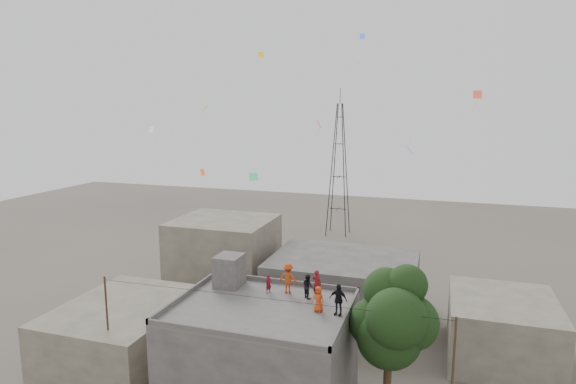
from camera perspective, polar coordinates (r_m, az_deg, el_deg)
name	(u,v)px	position (r m, az deg, el deg)	size (l,w,h in m)	color
main_building	(262,356)	(29.74, -3.11, -18.87)	(10.00, 8.00, 6.10)	#44413F
parapet	(261,305)	(28.35, -3.17, -13.19)	(10.00, 8.00, 0.30)	#44413F
stair_head_box	(229,270)	(31.45, -6.98, -9.21)	(1.60, 1.80, 2.00)	#44413F
neighbor_west	(125,332)	(36.69, -18.77, -15.40)	(8.00, 10.00, 4.00)	#5C5649
neighbor_north	(343,286)	(41.75, 6.56, -11.02)	(12.00, 9.00, 5.00)	#44413F
neighbor_northwest	(224,255)	(46.85, -7.57, -7.40)	(9.00, 8.00, 7.00)	#5C5649
neighbor_east	(502,329)	(37.78, 24.01, -14.66)	(7.00, 8.00, 4.40)	#5C5649
tree	(393,320)	(27.40, 12.33, -14.59)	(4.90, 4.60, 9.10)	black
utility_line	(262,356)	(28.19, -3.09, -18.80)	(20.12, 0.62, 7.40)	black
transmission_tower	(339,170)	(66.22, 6.04, 2.65)	(2.97, 2.97, 20.01)	black
person_red_adult	(317,283)	(29.54, 3.43, -10.77)	(0.61, 0.40, 1.68)	maroon
person_orange_child	(318,299)	(27.56, 3.61, -12.56)	(0.72, 0.47, 1.48)	#CC4317
person_dark_child	(308,286)	(29.42, 2.36, -11.09)	(0.71, 0.55, 1.45)	black
person_dark_adult	(338,300)	(27.21, 5.97, -12.56)	(1.04, 0.43, 1.77)	black
person_orange_adult	(288,278)	(30.03, 0.02, -10.19)	(1.22, 0.70, 1.89)	#AE3B13
person_red_child	(269,284)	(30.13, -2.32, -10.84)	(0.43, 0.28, 1.18)	maroon
kites	(298,117)	(32.08, 1.24, 8.92)	(23.16, 15.09, 10.57)	#FF5A1A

